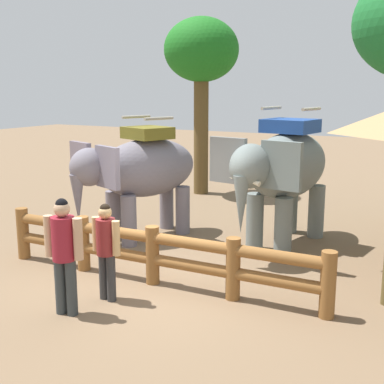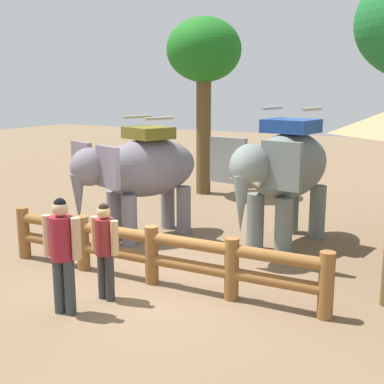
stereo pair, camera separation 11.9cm
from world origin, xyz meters
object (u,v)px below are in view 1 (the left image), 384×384
at_px(log_fence, 152,251).
at_px(tourist_man_in_blue, 64,248).
at_px(elephant_center, 284,169).
at_px(tourist_woman_in_black, 106,245).
at_px(elephant_near_left, 141,171).
at_px(tree_back_center, 201,56).

distance_m(log_fence, tourist_man_in_blue, 1.82).
height_order(elephant_center, tourist_woman_in_black, elephant_center).
relative_size(elephant_near_left, tourist_woman_in_black, 2.06).
distance_m(elephant_near_left, tourist_man_in_blue, 4.17).
distance_m(log_fence, elephant_center, 3.67).
relative_size(elephant_center, tourist_man_in_blue, 1.96).
xyz_separation_m(log_fence, elephant_near_left, (-1.74, 2.25, 0.98)).
distance_m(tourist_woman_in_black, tourist_man_in_blue, 0.78).
relative_size(elephant_center, tourist_woman_in_black, 2.21).
bearing_deg(tree_back_center, elephant_near_left, -77.69).
distance_m(elephant_center, tourist_woman_in_black, 4.55).
distance_m(elephant_center, tourist_man_in_blue, 5.30).
height_order(log_fence, tourist_woman_in_black, tourist_woman_in_black).
height_order(log_fence, tree_back_center, tree_back_center).
bearing_deg(log_fence, tourist_man_in_blue, -106.20).
xyz_separation_m(elephant_near_left, elephant_center, (3.04, 1.00, 0.13)).
height_order(tourist_woman_in_black, tree_back_center, tree_back_center).
bearing_deg(log_fence, elephant_near_left, 127.76).
height_order(elephant_center, tree_back_center, tree_back_center).
distance_m(log_fence, tree_back_center, 8.86).
xyz_separation_m(log_fence, tourist_woman_in_black, (-0.27, -0.96, 0.34)).
height_order(elephant_near_left, tree_back_center, tree_back_center).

